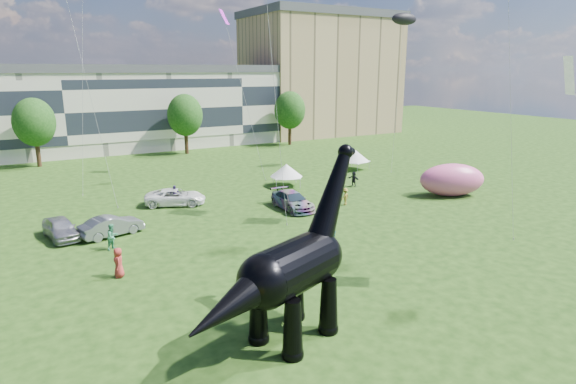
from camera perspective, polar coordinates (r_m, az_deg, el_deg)
ground at (r=25.64m, az=9.47°, el=-14.80°), size 220.00×220.00×0.00m
terrace_row at (r=79.64m, az=-25.31°, el=8.37°), size 78.00×11.00×12.00m
apartment_block at (r=98.57m, az=3.87°, el=13.49°), size 28.00×18.00×22.00m
tree_mid_left at (r=70.43m, az=-27.92°, el=7.72°), size 5.20×5.20×9.44m
tree_mid_right at (r=73.89m, az=-12.13°, el=9.28°), size 5.20×5.20×9.44m
tree_far_right at (r=81.21m, az=0.21°, el=10.02°), size 5.20×5.20×9.44m
dinosaur_sculpture at (r=22.09m, az=-0.05°, el=-9.56°), size 10.95×5.55×9.13m
car_silver at (r=40.10m, az=-25.34°, el=-3.90°), size 2.67×4.96×1.60m
car_grey at (r=39.24m, az=-20.19°, el=-3.79°), size 5.01×2.79×1.56m
car_white at (r=46.34m, az=-13.20°, el=-0.58°), size 6.11×4.48×1.54m
car_dark at (r=43.80m, az=0.51°, el=-1.03°), size 2.32×5.52×1.59m
gazebo_near at (r=52.36m, az=-0.20°, el=2.55°), size 4.48×4.48×2.43m
gazebo_far at (r=61.74m, az=7.94°, el=4.29°), size 4.60×4.60×2.52m
inflatable_pink at (r=50.98m, az=18.85°, el=1.38°), size 7.34×5.70×3.28m
visitors at (r=36.42m, az=-11.36°, el=-4.39°), size 45.71×36.54×1.89m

